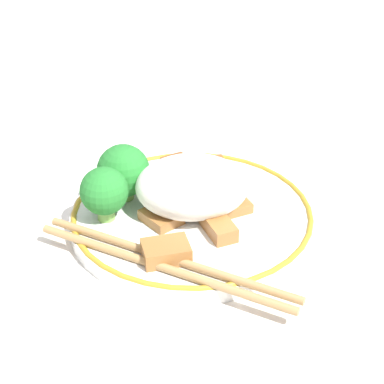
{
  "coord_description": "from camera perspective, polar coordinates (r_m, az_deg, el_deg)",
  "views": [
    {
      "loc": [
        -0.02,
        -0.46,
        0.32
      ],
      "look_at": [
        0.0,
        0.0,
        0.03
      ],
      "focal_mm": 60.0,
      "sensor_mm": 36.0,
      "label": 1
    }
  ],
  "objects": [
    {
      "name": "rice_mound",
      "position": [
        0.54,
        0.11,
        0.48
      ],
      "size": [
        0.1,
        0.07,
        0.05
      ],
      "color": "white",
      "rests_on": "plate"
    },
    {
      "name": "ground_plane",
      "position": [
        0.56,
        0.0,
        -2.83
      ],
      "size": [
        3.0,
        3.0,
        0.0
      ],
      "primitive_type": "plane",
      "color": "silver"
    },
    {
      "name": "broccoli_back_left",
      "position": [
        0.56,
        -6.12,
        1.84
      ],
      "size": [
        0.05,
        0.05,
        0.05
      ],
      "color": "#7FB756",
      "rests_on": "plate"
    },
    {
      "name": "plate",
      "position": [
        0.56,
        0.0,
        -2.14
      ],
      "size": [
        0.21,
        0.21,
        0.02
      ],
      "color": "white",
      "rests_on": "ground_plane"
    },
    {
      "name": "broccoli_back_center",
      "position": [
        0.53,
        -7.81,
        0.02
      ],
      "size": [
        0.04,
        0.04,
        0.05
      ],
      "color": "#7FB756",
      "rests_on": "plate"
    },
    {
      "name": "meat_near_left",
      "position": [
        0.55,
        3.68,
        -1.28
      ],
      "size": [
        0.03,
        0.03,
        0.01
      ],
      "color": "#9E6633",
      "rests_on": "plate"
    },
    {
      "name": "meat_mid_left",
      "position": [
        0.5,
        -2.33,
        -5.31
      ],
      "size": [
        0.04,
        0.03,
        0.01
      ],
      "color": "#9E6633",
      "rests_on": "plate"
    },
    {
      "name": "meat_near_front",
      "position": [
        0.54,
        -2.74,
        -2.23
      ],
      "size": [
        0.04,
        0.04,
        0.01
      ],
      "color": "#9E6633",
      "rests_on": "plate"
    },
    {
      "name": "chopsticks",
      "position": [
        0.49,
        -2.43,
        -6.26
      ],
      "size": [
        0.2,
        0.13,
        0.01
      ],
      "color": "#AD8451",
      "rests_on": "plate"
    },
    {
      "name": "meat_on_rice_edge",
      "position": [
        0.61,
        2.09,
        2.26
      ],
      "size": [
        0.02,
        0.03,
        0.01
      ],
      "color": "brown",
      "rests_on": "plate"
    },
    {
      "name": "meat_near_back",
      "position": [
        0.61,
        -1.27,
        2.47
      ],
      "size": [
        0.03,
        0.04,
        0.01
      ],
      "color": "brown",
      "rests_on": "plate"
    },
    {
      "name": "meat_near_right",
      "position": [
        0.52,
        2.38,
        -3.09
      ],
      "size": [
        0.03,
        0.04,
        0.01
      ],
      "color": "#9E6633",
      "rests_on": "plate"
    }
  ]
}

